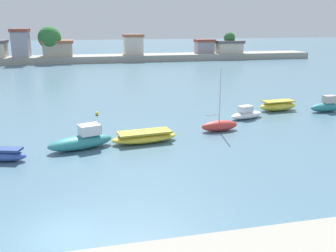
# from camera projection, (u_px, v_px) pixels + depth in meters

# --- Properties ---
(ground_plane) EXTENTS (400.00, 400.00, 0.00)m
(ground_plane) POSITION_uv_depth(u_px,v_px,m) (60.00, 234.00, 17.66)
(ground_plane) COLOR slate
(moored_boat_2) EXTENTS (3.80, 2.17, 0.96)m
(moored_boat_2) POSITION_uv_depth(u_px,v_px,m) (2.00, 155.00, 26.91)
(moored_boat_2) COLOR #3856A8
(moored_boat_2) RESTS_ON ground
(moored_boat_3) EXTENTS (5.48, 3.19, 1.90)m
(moored_boat_3) POSITION_uv_depth(u_px,v_px,m) (82.00, 140.00, 29.42)
(moored_boat_3) COLOR teal
(moored_boat_3) RESTS_ON ground
(moored_boat_4) EXTENTS (5.72, 2.58, 0.95)m
(moored_boat_4) POSITION_uv_depth(u_px,v_px,m) (145.00, 137.00, 31.05)
(moored_boat_4) COLOR yellow
(moored_boat_4) RESTS_ON ground
(moored_boat_5) EXTENTS (3.61, 1.41, 5.81)m
(moored_boat_5) POSITION_uv_depth(u_px,v_px,m) (220.00, 125.00, 34.26)
(moored_boat_5) COLOR #C63833
(moored_boat_5) RESTS_ON ground
(moored_boat_6) EXTENTS (4.22, 2.57, 1.37)m
(moored_boat_6) POSITION_uv_depth(u_px,v_px,m) (247.00, 114.00, 38.69)
(moored_boat_6) COLOR white
(moored_boat_6) RESTS_ON ground
(moored_boat_7) EXTENTS (4.64, 2.04, 1.15)m
(moored_boat_7) POSITION_uv_depth(u_px,v_px,m) (278.00, 106.00, 42.16)
(moored_boat_7) COLOR yellow
(moored_boat_7) RESTS_ON ground
(moored_boat_8) EXTENTS (4.13, 1.33, 1.83)m
(moored_boat_8) POSITION_uv_depth(u_px,v_px,m) (327.00, 106.00, 41.60)
(moored_boat_8) COLOR teal
(moored_boat_8) RESTS_ON ground
(mooring_buoy_2) EXTENTS (0.40, 0.40, 0.40)m
(mooring_buoy_2) POSITION_uv_depth(u_px,v_px,m) (97.00, 113.00, 40.09)
(mooring_buoy_2) COLOR yellow
(mooring_buoy_2) RESTS_ON ground
(distant_shoreline) EXTENTS (124.41, 7.61, 8.74)m
(distant_shoreline) POSITION_uv_depth(u_px,v_px,m) (80.00, 54.00, 92.07)
(distant_shoreline) COLOR #9E998C
(distant_shoreline) RESTS_ON ground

